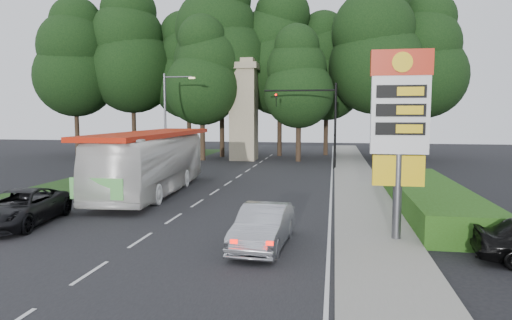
% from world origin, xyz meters
% --- Properties ---
extents(ground, '(120.00, 120.00, 0.00)m').
position_xyz_m(ground, '(0.00, 0.00, 0.00)').
color(ground, black).
rests_on(ground, ground).
extents(road_surface, '(14.00, 80.00, 0.02)m').
position_xyz_m(road_surface, '(0.00, 12.00, 0.01)').
color(road_surface, black).
rests_on(road_surface, ground).
extents(sidewalk_right, '(3.00, 80.00, 0.12)m').
position_xyz_m(sidewalk_right, '(8.50, 12.00, 0.06)').
color(sidewalk_right, gray).
rests_on(sidewalk_right, ground).
extents(grass_verge_left, '(5.00, 50.00, 0.02)m').
position_xyz_m(grass_verge_left, '(-9.50, 18.00, 0.01)').
color(grass_verge_left, '#193814').
rests_on(grass_verge_left, ground).
extents(hedge, '(3.00, 14.00, 1.20)m').
position_xyz_m(hedge, '(11.50, 8.00, 0.60)').
color(hedge, '#274C14').
rests_on(hedge, ground).
extents(gas_station_pylon, '(2.10, 0.45, 6.85)m').
position_xyz_m(gas_station_pylon, '(9.20, 1.99, 4.45)').
color(gas_station_pylon, '#59595E').
rests_on(gas_station_pylon, ground).
extents(traffic_signal_mast, '(6.10, 0.35, 7.20)m').
position_xyz_m(traffic_signal_mast, '(5.68, 24.00, 4.67)').
color(traffic_signal_mast, black).
rests_on(traffic_signal_mast, ground).
extents(streetlight_signs, '(2.75, 0.98, 8.00)m').
position_xyz_m(streetlight_signs, '(-6.99, 22.01, 4.44)').
color(streetlight_signs, '#59595E').
rests_on(streetlight_signs, ground).
extents(monument, '(3.00, 3.00, 10.05)m').
position_xyz_m(monument, '(-2.00, 30.00, 5.10)').
color(monument, tan).
rests_on(monument, ground).
extents(tree_far_west, '(8.96, 8.96, 17.60)m').
position_xyz_m(tree_far_west, '(-22.00, 33.00, 10.68)').
color(tree_far_west, '#2D2116').
rests_on(tree_far_west, ground).
extents(tree_west_mid, '(9.80, 9.80, 19.25)m').
position_xyz_m(tree_west_mid, '(-16.00, 35.00, 11.69)').
color(tree_west_mid, '#2D2116').
rests_on(tree_west_mid, ground).
extents(tree_west_near, '(8.40, 8.40, 16.50)m').
position_xyz_m(tree_west_near, '(-10.00, 37.00, 10.02)').
color(tree_west_near, '#2D2116').
rests_on(tree_west_near, ground).
extents(tree_center_left, '(10.08, 10.08, 19.80)m').
position_xyz_m(tree_center_left, '(-5.00, 33.00, 12.02)').
color(tree_center_left, '#2D2116').
rests_on(tree_center_left, ground).
extents(tree_center_right, '(9.24, 9.24, 18.15)m').
position_xyz_m(tree_center_right, '(1.00, 35.00, 11.02)').
color(tree_center_right, '#2D2116').
rests_on(tree_center_right, ground).
extents(tree_east_near, '(8.12, 8.12, 15.95)m').
position_xyz_m(tree_east_near, '(6.00, 37.00, 9.68)').
color(tree_east_near, '#2D2116').
rests_on(tree_east_near, ground).
extents(tree_east_mid, '(9.52, 9.52, 18.70)m').
position_xyz_m(tree_east_mid, '(11.00, 33.00, 11.35)').
color(tree_east_mid, '#2D2116').
rests_on(tree_east_mid, ground).
extents(tree_far_east, '(8.68, 8.68, 17.05)m').
position_xyz_m(tree_far_east, '(16.00, 35.00, 10.35)').
color(tree_far_east, '#2D2116').
rests_on(tree_far_east, ground).
extents(tree_monument_left, '(7.28, 7.28, 14.30)m').
position_xyz_m(tree_monument_left, '(-6.00, 29.00, 8.68)').
color(tree_monument_left, '#2D2116').
rests_on(tree_monument_left, ground).
extents(tree_monument_right, '(6.72, 6.72, 13.20)m').
position_xyz_m(tree_monument_right, '(3.50, 29.50, 8.01)').
color(tree_monument_right, '#2D2116').
rests_on(tree_monument_right, ground).
extents(transit_bus, '(4.01, 13.08, 3.59)m').
position_xyz_m(transit_bus, '(-3.50, 10.06, 1.79)').
color(transit_bus, white).
rests_on(transit_bus, ground).
extents(sedan_silver, '(1.81, 4.53, 1.46)m').
position_xyz_m(sedan_silver, '(4.55, 0.47, 0.73)').
color(sedan_silver, '#AAACB2').
rests_on(sedan_silver, ground).
extents(suv_charcoal, '(3.13, 5.58, 1.47)m').
position_xyz_m(suv_charcoal, '(-5.93, 1.85, 0.74)').
color(suv_charcoal, black).
rests_on(suv_charcoal, ground).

